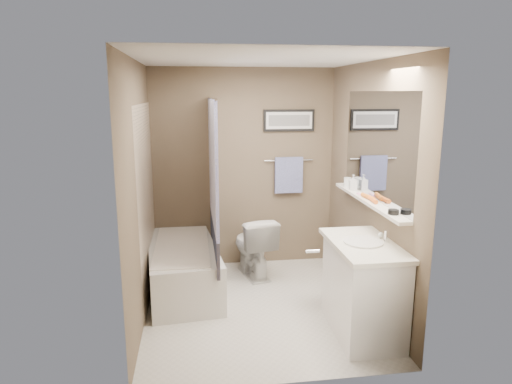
{
  "coord_description": "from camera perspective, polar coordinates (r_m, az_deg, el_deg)",
  "views": [
    {
      "loc": [
        -0.6,
        -4.19,
        2.11
      ],
      "look_at": [
        0.0,
        0.15,
        1.15
      ],
      "focal_mm": 32.0,
      "sensor_mm": 36.0,
      "label": 1
    }
  ],
  "objects": [
    {
      "name": "wall_right",
      "position": [
        4.6,
        13.71,
        0.61
      ],
      "size": [
        0.04,
        2.5,
        2.4
      ],
      "primitive_type": "cube",
      "color": "brown",
      "rests_on": "ground"
    },
    {
      "name": "towel_bar",
      "position": [
        5.58,
        4.1,
        3.98
      ],
      "size": [
        0.6,
        0.02,
        0.02
      ],
      "primitive_type": "cylinder",
      "rotation": [
        0.0,
        1.57,
        0.0
      ],
      "color": "silver",
      "rests_on": "wall_back"
    },
    {
      "name": "candle_bowl_near",
      "position": [
        3.96,
        16.79,
        -2.4
      ],
      "size": [
        0.09,
        0.09,
        0.04
      ],
      "primitive_type": "cylinder",
      "color": "black",
      "rests_on": "shelf"
    },
    {
      "name": "countertop",
      "position": [
        4.07,
        13.38,
        -6.45
      ],
      "size": [
        0.54,
        0.96,
        0.04
      ],
      "primitive_type": "cube",
      "color": "silver",
      "rests_on": "vanity"
    },
    {
      "name": "sink_basin",
      "position": [
        4.06,
        13.27,
        -6.08
      ],
      "size": [
        0.34,
        0.34,
        0.01
      ],
      "primitive_type": "cylinder",
      "color": "silver",
      "rests_on": "countertop"
    },
    {
      "name": "door_handle",
      "position": [
        3.3,
        7.07,
        -7.37
      ],
      "size": [
        0.1,
        0.02,
        0.02
      ],
      "primitive_type": "cylinder",
      "rotation": [
        0.0,
        1.57,
        0.0
      ],
      "color": "silver",
      "rests_on": "door"
    },
    {
      "name": "hair_brush_front",
      "position": [
        4.37,
        14.34,
        -0.89
      ],
      "size": [
        0.05,
        0.22,
        0.04
      ],
      "primitive_type": "cylinder",
      "rotation": [
        1.57,
        0.0,
        -0.07
      ],
      "color": "orange",
      "rests_on": "shelf"
    },
    {
      "name": "ceiling",
      "position": [
        4.24,
        0.29,
        16.03
      ],
      "size": [
        2.2,
        2.5,
        0.04
      ],
      "primitive_type": "cube",
      "color": "silver",
      "rests_on": "wall_back"
    },
    {
      "name": "glass_jar",
      "position": [
        5.0,
        11.38,
        1.22
      ],
      "size": [
        0.08,
        0.08,
        0.1
      ],
      "primitive_type": "cylinder",
      "color": "white",
      "rests_on": "shelf"
    },
    {
      "name": "tile_surround",
      "position": [
        4.84,
        -13.5,
        -1.24
      ],
      "size": [
        0.02,
        1.55,
        2.0
      ],
      "primitive_type": "cube",
      "color": "beige",
      "rests_on": "wall_left"
    },
    {
      "name": "wall_left",
      "position": [
        4.31,
        -14.09,
        -0.19
      ],
      "size": [
        0.04,
        2.5,
        2.4
      ],
      "primitive_type": "cube",
      "color": "brown",
      "rests_on": "ground"
    },
    {
      "name": "art_image",
      "position": [
        5.53,
        4.18,
        8.91
      ],
      "size": [
        0.5,
        0.0,
        0.13
      ],
      "primitive_type": "cube",
      "color": "#595959",
      "rests_on": "art_mat"
    },
    {
      "name": "bathtub",
      "position": [
        5.06,
        -9.15,
        -9.35
      ],
      "size": [
        0.85,
        1.56,
        0.5
      ],
      "primitive_type": "cube",
      "rotation": [
        0.0,
        0.0,
        0.1
      ],
      "color": "silver",
      "rests_on": "ground"
    },
    {
      "name": "wall_back",
      "position": [
        5.52,
        -1.54,
        2.87
      ],
      "size": [
        2.2,
        0.04,
        2.4
      ],
      "primitive_type": "cube",
      "color": "brown",
      "rests_on": "ground"
    },
    {
      "name": "toilet",
      "position": [
        5.36,
        -0.37,
        -6.72
      ],
      "size": [
        0.54,
        0.77,
        0.72
      ],
      "primitive_type": "imported",
      "rotation": [
        0.0,
        0.0,
        3.35
      ],
      "color": "silver",
      "rests_on": "ground"
    },
    {
      "name": "art_frame",
      "position": [
        5.55,
        4.14,
        8.92
      ],
      "size": [
        0.62,
        0.02,
        0.26
      ],
      "primitive_type": "cube",
      "color": "black",
      "rests_on": "wall_back"
    },
    {
      "name": "ground",
      "position": [
        4.72,
        0.26,
        -14.15
      ],
      "size": [
        2.5,
        2.5,
        0.0
      ],
      "primitive_type": "plane",
      "color": "beige",
      "rests_on": "ground"
    },
    {
      "name": "curtain_upper",
      "position": [
        4.74,
        -5.39,
        3.7
      ],
      "size": [
        0.03,
        1.45,
        1.28
      ],
      "primitive_type": "cube",
      "color": "silver",
      "rests_on": "curtain_rod"
    },
    {
      "name": "art_mat",
      "position": [
        5.54,
        4.17,
        8.91
      ],
      "size": [
        0.56,
        0.0,
        0.2
      ],
      "primitive_type": "cube",
      "color": "white",
      "rests_on": "art_frame"
    },
    {
      "name": "tub_rim",
      "position": [
        4.98,
        -9.24,
        -6.68
      ],
      "size": [
        0.56,
        1.36,
        0.02
      ],
      "primitive_type": "cube",
      "color": "silver",
      "rests_on": "bathtub"
    },
    {
      "name": "faucet_spout",
      "position": [
        4.12,
        15.9,
        -5.33
      ],
      "size": [
        0.02,
        0.02,
        0.1
      ],
      "primitive_type": "cylinder",
      "color": "white",
      "rests_on": "countertop"
    },
    {
      "name": "faucet_knob",
      "position": [
        4.21,
        15.34,
        -5.19
      ],
      "size": [
        0.05,
        0.05,
        0.05
      ],
      "primitive_type": "sphere",
      "color": "white",
      "rests_on": "countertop"
    },
    {
      "name": "mirror",
      "position": [
        4.4,
        14.82,
        5.58
      ],
      "size": [
        0.02,
        1.6,
        1.0
      ],
      "primitive_type": "cube",
      "color": "silver",
      "rests_on": "wall_right"
    },
    {
      "name": "door",
      "position": [
        3.35,
        12.81,
        -7.28
      ],
      "size": [
        0.8,
        0.02,
        2.0
      ],
      "primitive_type": "cube",
      "color": "silver",
      "rests_on": "wall_front"
    },
    {
      "name": "shelf",
      "position": [
        4.47,
        13.8,
        -1.05
      ],
      "size": [
        0.12,
        1.6,
        0.03
      ],
      "primitive_type": "cube",
      "color": "silver",
      "rests_on": "wall_right"
    },
    {
      "name": "pink_comb",
      "position": [
        4.62,
        13.05,
        -0.34
      ],
      "size": [
        0.05,
        0.16,
        0.01
      ],
      "primitive_type": "cube",
      "rotation": [
        0.0,
        0.0,
        0.13
      ],
      "color": "#F998C2",
      "rests_on": "shelf"
    },
    {
      "name": "towel",
      "position": [
        5.59,
        4.11,
        2.13
      ],
      "size": [
        0.34,
        0.05,
        0.44
      ],
      "primitive_type": "cube",
      "color": "#96A1DA",
      "rests_on": "towel_bar"
    },
    {
      "name": "soap_bottle",
      "position": [
        4.83,
        12.05,
        1.18
      ],
      "size": [
        0.08,
        0.08,
        0.16
      ],
      "primitive_type": "imported",
      "rotation": [
        0.0,
        0.0,
        -0.12
      ],
      "color": "#999999",
      "rests_on": "shelf"
    },
    {
      "name": "hair_brush_back",
      "position": [
        4.46,
        13.83,
        -0.59
      ],
      "size": [
        0.07,
        0.22,
        0.04
      ],
      "primitive_type": "cylinder",
      "rotation": [
        1.57,
        0.0,
        0.14
      ],
      "color": "orange",
      "rests_on": "shelf"
    },
    {
      "name": "vanity",
      "position": [
        4.23,
        13.22,
        -11.84
      ],
      "size": [
        0.53,
        0.91,
        0.8
      ],
      "primitive_type": "cube",
      "rotation": [
        0.0,
        0.0,
        -0.03
      ],
      "color": "white",
      "rests_on": "ground"
    },
    {
      "name": "curtain_lower",
      "position": [
        4.93,
        -5.2,
        -5.76
      ],
      "size": [
        0.03,
        1.45,
        0.36
      ],
      "primitive_type": "cube",
      "color": "#252B46",
      "rests_on": "curtain_rod"
    },
    {
      "name": "wall_front",
      "position": [
        3.15,
        3.47,
        -4.41
      ],
      "size": [
        2.2,
        0.04,
        2.4
      ],
      "primitive_type": "cube",
      "color": "brown",
      "rests_on": "ground"
    },
    {
      "name": "curtain_rod",
      "position": [
        4.69,
        -5.55,
        11.58
      ],
      "size": [
        0.02,
        1.55,
        0.02
      ],
      "primitive_type": "cylinder",
      "rotation": [
        1.57,
        0.0,
        0.0
      ],
      "color": "silver",
      "rests_on": "wall_left"
    }
  ]
}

